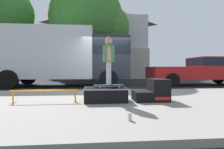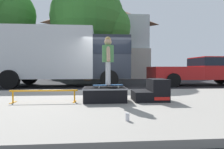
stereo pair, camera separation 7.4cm
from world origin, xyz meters
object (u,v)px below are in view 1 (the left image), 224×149
object	(u,v)px
skate_box	(106,94)
street_tree_neighbour	(91,20)
skater_kid	(109,57)
pickup_truck_red	(201,70)
skateboard	(109,85)
soda_can	(130,117)
kicker_ramp	(153,92)
box_truck	(64,55)
grind_rail	(45,93)

from	to	relation	value
skate_box	street_tree_neighbour	bearing A→B (deg)	94.33
skater_kid	pickup_truck_red	bearing A→B (deg)	41.88
skateboard	soda_can	xyz separation A→B (m)	(0.23, -1.75, -0.35)
kicker_ramp	box_truck	xyz separation A→B (m)	(-3.25, 5.17, 1.34)
grind_rail	skateboard	distance (m)	1.63
pickup_truck_red	street_tree_neighbour	xyz separation A→B (m)	(-6.52, 4.32, 3.86)
kicker_ramp	pickup_truck_red	distance (m)	6.89
box_truck	soda_can	bearing A→B (deg)	-71.56
kicker_ramp	street_tree_neighbour	world-z (taller)	street_tree_neighbour
grind_rail	skateboard	xyz separation A→B (m)	(1.62, 0.06, 0.17)
street_tree_neighbour	box_truck	bearing A→B (deg)	-106.39
skater_kid	pickup_truck_red	size ratio (longest dim) A/B	0.22
skateboard	street_tree_neighbour	xyz separation A→B (m)	(-0.80, 9.46, 4.22)
skate_box	street_tree_neighbour	world-z (taller)	street_tree_neighbour
kicker_ramp	soda_can	distance (m)	1.98
soda_can	box_truck	xyz separation A→B (m)	(-2.30, 6.89, 1.52)
grind_rail	box_truck	distance (m)	5.39
grind_rail	street_tree_neighbour	distance (m)	10.51
kicker_ramp	skater_kid	xyz separation A→B (m)	(-1.19, 0.02, 0.92)
skate_box	soda_can	xyz separation A→B (m)	(0.31, -1.73, -0.13)
box_truck	street_tree_neighbour	size ratio (longest dim) A/B	0.89
box_truck	pickup_truck_red	distance (m)	7.83
kicker_ramp	skateboard	xyz separation A→B (m)	(-1.19, 0.02, 0.18)
kicker_ramp	pickup_truck_red	xyz separation A→B (m)	(4.54, 5.15, 0.54)
kicker_ramp	street_tree_neighbour	distance (m)	10.63
skater_kid	pickup_truck_red	xyz separation A→B (m)	(5.72, 5.13, -0.39)
box_truck	street_tree_neighbour	world-z (taller)	street_tree_neighbour
soda_can	box_truck	bearing A→B (deg)	108.44
soda_can	pickup_truck_red	xyz separation A→B (m)	(5.49, 6.88, 0.71)
skate_box	grind_rail	world-z (taller)	skate_box
grind_rail	skateboard	world-z (taller)	skateboard
pickup_truck_red	kicker_ramp	bearing A→B (deg)	-131.36
skate_box	grind_rail	bearing A→B (deg)	-178.52
street_tree_neighbour	skate_box	bearing A→B (deg)	-85.67
skate_box	pickup_truck_red	world-z (taller)	pickup_truck_red
skate_box	grind_rail	size ratio (longest dim) A/B	0.65
grind_rail	pickup_truck_red	size ratio (longest dim) A/B	0.29
soda_can	kicker_ramp	bearing A→B (deg)	61.04
pickup_truck_red	street_tree_neighbour	world-z (taller)	street_tree_neighbour
grind_rail	soda_can	distance (m)	2.51
kicker_ramp	grind_rail	bearing A→B (deg)	-179.20
skateboard	box_truck	world-z (taller)	box_truck
grind_rail	kicker_ramp	bearing A→B (deg)	0.80
skateboard	box_truck	distance (m)	5.67
skater_kid	soda_can	distance (m)	2.08
kicker_ramp	skateboard	size ratio (longest dim) A/B	1.11
kicker_ramp	pickup_truck_red	bearing A→B (deg)	48.64
skate_box	box_truck	world-z (taller)	box_truck
skate_box	street_tree_neighbour	size ratio (longest dim) A/B	0.14
skate_box	street_tree_neighbour	distance (m)	10.49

